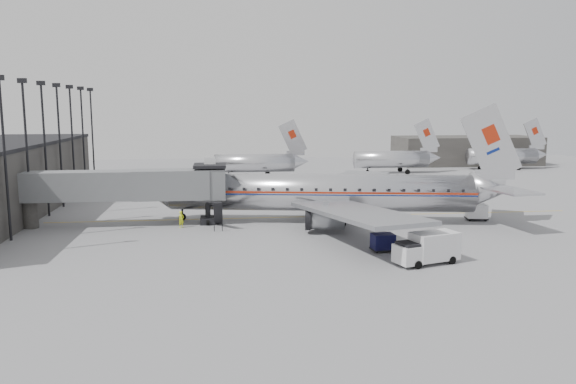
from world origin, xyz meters
name	(u,v)px	position (x,y,z in m)	size (l,w,h in m)	color
ground	(298,228)	(0.00, 0.00, 0.00)	(160.00, 160.00, 0.00)	slate
hangar	(466,150)	(45.00, 60.00, 3.00)	(30.00, 12.00, 6.00)	#353230
apron_line	(317,216)	(3.00, 6.00, 0.01)	(0.15, 60.00, 0.01)	gold
jet_bridge	(137,186)	(-16.66, 3.67, 4.18)	(21.00, 6.20, 7.10)	#585A5D
floodlight_masts	(52,141)	(-27.50, 13.00, 8.36)	(0.90, 42.25, 15.25)	black
distant_aircraft_near	(255,162)	(-1.79, 42.00, 2.73)	(16.39, 3.20, 10.26)	silver
distant_aircraft_mid	(392,159)	(24.21, 46.00, 2.73)	(16.39, 3.20, 10.26)	silver
distant_aircraft_far	(503,155)	(48.21, 50.00, 2.73)	(16.39, 3.20, 10.26)	silver
airliner	(328,193)	(3.58, 2.86, 3.24)	(40.43, 37.16, 12.87)	silver
service_van	(427,248)	(8.38, -14.23, 1.31)	(5.65, 3.51, 2.49)	silver
baggage_cart_navy	(383,242)	(6.00, -10.00, 0.82)	(2.08, 1.66, 1.54)	black
baggage_cart_white	(476,212)	(20.12, 1.92, 0.93)	(2.50, 2.07, 1.76)	white
ramp_worker	(181,219)	(-12.00, 1.83, 0.87)	(0.63, 0.42, 1.73)	#E5F81D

